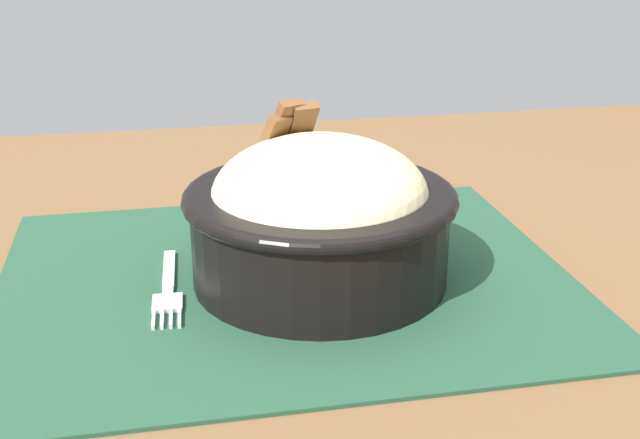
{
  "coord_description": "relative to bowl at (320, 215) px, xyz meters",
  "views": [
    {
      "loc": [
        0.11,
        0.58,
        1.05
      ],
      "look_at": [
        -0.01,
        0.01,
        0.82
      ],
      "focal_mm": 46.05,
      "sensor_mm": 36.0,
      "label": 1
    }
  ],
  "objects": [
    {
      "name": "table",
      "position": [
        0.01,
        -0.01,
        -0.12
      ],
      "size": [
        1.17,
        0.97,
        0.77
      ],
      "color": "brown",
      "rests_on": "ground_plane"
    },
    {
      "name": "placemat",
      "position": [
        0.03,
        -0.01,
        -0.06
      ],
      "size": [
        0.45,
        0.36,
        0.0
      ],
      "primitive_type": "cube",
      "rotation": [
        0.0,
        0.0,
        0.0
      ],
      "color": "#1E422D",
      "rests_on": "table"
    },
    {
      "name": "bowl",
      "position": [
        0.0,
        0.0,
        0.0
      ],
      "size": [
        0.21,
        0.21,
        0.14
      ],
      "color": "black",
      "rests_on": "placemat"
    },
    {
      "name": "fork",
      "position": [
        0.12,
        0.0,
        -0.05
      ],
      "size": [
        0.02,
        0.13,
        0.0
      ],
      "color": "#BBBBBB",
      "rests_on": "placemat"
    }
  ]
}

